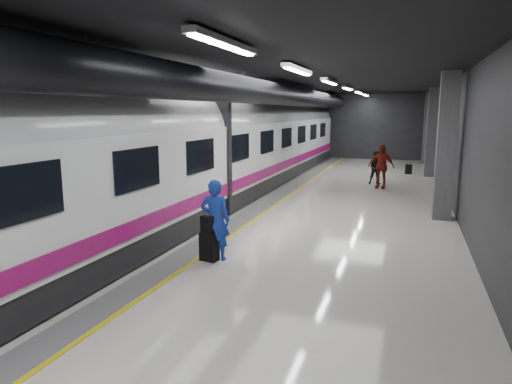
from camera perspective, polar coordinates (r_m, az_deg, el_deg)
The scene contains 9 objects.
ground at distance 13.90m, azimuth 3.52°, elevation -3.76°, with size 40.00×40.00×0.00m, color beige.
platform_hall at distance 14.50m, azimuth 3.56°, elevation 10.91°, with size 10.02×40.02×4.51m.
train at distance 14.73m, azimuth -8.73°, elevation 5.09°, with size 3.05×38.00×4.05m.
traveler_main at distance 10.26m, azimuth -5.12°, elevation -3.49°, with size 0.67×0.44×1.84m, color blue.
suitcase_main at distance 10.35m, azimuth -5.86°, elevation -6.80°, with size 0.40×0.25×0.65m, color black.
shoulder_bag at distance 10.19m, azimuth -6.13°, elevation -4.07°, with size 0.29×0.15×0.38m, color black.
traveler_far_a at distance 21.66m, azimuth 14.85°, elevation 2.96°, with size 0.75×0.58×1.53m, color black.
traveler_far_b at distance 20.57m, azimuth 15.36°, elevation 3.11°, with size 1.12×0.47×1.91m, color maroon.
suitcase_far at distance 25.79m, azimuth 18.53°, elevation 2.73°, with size 0.35×0.23×0.52m, color black.
Camera 1 is at (3.48, -13.04, 3.32)m, focal length 32.00 mm.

